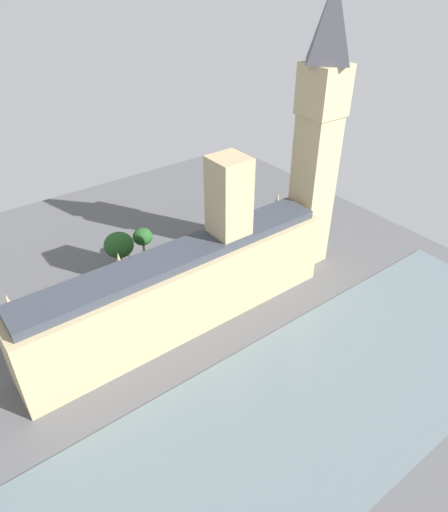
% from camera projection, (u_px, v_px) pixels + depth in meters
% --- Properties ---
extents(ground_plane, '(132.19, 132.19, 0.00)m').
position_uv_depth(ground_plane, '(178.00, 316.00, 92.03)').
color(ground_plane, '#565659').
extents(river_thames, '(32.39, 118.97, 0.25)m').
position_uv_depth(river_thames, '(286.00, 423.00, 71.35)').
color(river_thames, slate).
rests_on(river_thames, ground).
extents(parliament_building, '(10.35, 62.19, 31.39)m').
position_uv_depth(parliament_building, '(186.00, 283.00, 86.35)').
color(parliament_building, tan).
rests_on(parliament_building, ground).
extents(clock_tower, '(7.97, 7.97, 58.68)m').
position_uv_depth(clock_tower, '(319.00, 131.00, 92.54)').
color(clock_tower, tan).
rests_on(clock_tower, ground).
extents(car_white_midblock, '(1.89, 4.22, 1.74)m').
position_uv_depth(car_white_midblock, '(218.00, 250.00, 110.28)').
color(car_white_midblock, silver).
rests_on(car_white_midblock, ground).
extents(car_yellow_cab_near_tower, '(1.96, 4.58, 1.74)m').
position_uv_depth(car_yellow_cab_near_tower, '(189.00, 264.00, 105.54)').
color(car_yellow_cab_near_tower, gold).
rests_on(car_yellow_cab_near_tower, ground).
extents(car_black_corner, '(2.13, 4.40, 1.74)m').
position_uv_depth(car_black_corner, '(146.00, 278.00, 101.16)').
color(car_black_corner, black).
rests_on(car_black_corner, ground).
extents(car_silver_by_river_gate, '(1.88, 4.49, 1.74)m').
position_uv_depth(car_silver_by_river_gate, '(99.00, 297.00, 95.62)').
color(car_silver_by_river_gate, '#B7B7BC').
rests_on(car_silver_by_river_gate, ground).
extents(double_decker_bus_under_trees, '(2.87, 10.56, 4.75)m').
position_uv_depth(double_decker_bus_under_trees, '(58.00, 313.00, 88.92)').
color(double_decker_bus_under_trees, red).
rests_on(double_decker_bus_under_trees, ground).
extents(pedestrian_far_end, '(0.66, 0.61, 1.56)m').
position_uv_depth(pedestrian_far_end, '(251.00, 263.00, 106.26)').
color(pedestrian_far_end, black).
rests_on(pedestrian_far_end, ground).
extents(pedestrian_trailing, '(0.59, 0.67, 1.67)m').
position_uv_depth(pedestrian_trailing, '(254.00, 260.00, 107.20)').
color(pedestrian_trailing, navy).
rests_on(pedestrian_trailing, ground).
extents(pedestrian_leading, '(0.70, 0.67, 1.67)m').
position_uv_depth(pedestrian_leading, '(186.00, 290.00, 97.93)').
color(pedestrian_leading, maroon).
rests_on(pedestrian_leading, ground).
extents(plane_tree_opposite_hall, '(5.89, 5.89, 9.09)m').
position_uv_depth(plane_tree_opposite_hall, '(219.00, 214.00, 113.42)').
color(plane_tree_opposite_hall, brown).
rests_on(plane_tree_opposite_hall, ground).
extents(plane_tree_kerbside, '(6.44, 6.44, 10.37)m').
position_uv_depth(plane_tree_kerbside, '(119.00, 245.00, 99.77)').
color(plane_tree_kerbside, brown).
rests_on(plane_tree_kerbside, ground).
extents(plane_tree_slot_10, '(4.52, 4.52, 8.37)m').
position_uv_depth(plane_tree_slot_10, '(143.00, 237.00, 104.87)').
color(plane_tree_slot_10, brown).
rests_on(plane_tree_slot_10, ground).
extents(street_lamp_slot_11, '(0.56, 0.56, 6.28)m').
position_uv_depth(street_lamp_slot_11, '(144.00, 247.00, 104.96)').
color(street_lamp_slot_11, black).
rests_on(street_lamp_slot_11, ground).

